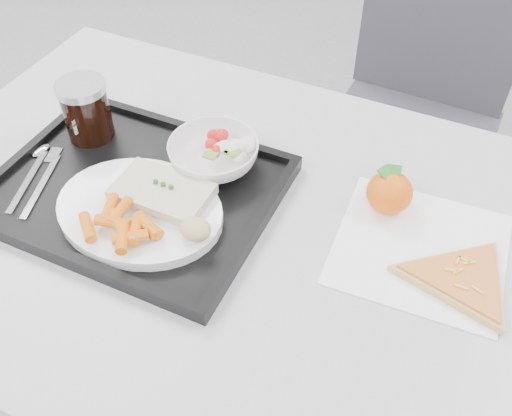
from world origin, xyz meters
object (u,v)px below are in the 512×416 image
object	(u,v)px
chair	(420,96)
dinner_plate	(140,210)
tangerine	(389,192)
cola_glass	(86,109)
table	(242,249)
tray	(136,190)
salad_bowl	(214,155)
pizza_slice	(462,279)

from	to	relation	value
chair	dinner_plate	bearing A→B (deg)	-108.95
chair	tangerine	size ratio (longest dim) A/B	10.49
cola_glass	chair	bearing A→B (deg)	56.03
table	tray	bearing A→B (deg)	-174.49
tray	salad_bowl	world-z (taller)	salad_bowl
chair	cola_glass	xyz separation A→B (m)	(-0.47, -0.70, 0.28)
salad_bowl	cola_glass	size ratio (longest dim) A/B	1.41
tray	pizza_slice	size ratio (longest dim) A/B	1.80
tray	tangerine	distance (m)	0.41
table	pizza_slice	xyz separation A→B (m)	(0.34, 0.02, 0.08)
chair	tray	bearing A→B (deg)	-112.55
table	chair	world-z (taller)	chair
tray	cola_glass	distance (m)	0.18
cola_glass	tangerine	xyz separation A→B (m)	(0.53, 0.06, -0.04)
chair	salad_bowl	xyz separation A→B (m)	(-0.24, -0.69, 0.25)
dinner_plate	salad_bowl	xyz separation A→B (m)	(0.05, 0.15, 0.01)
table	dinner_plate	bearing A→B (deg)	-155.89
dinner_plate	cola_glass	size ratio (longest dim) A/B	2.50
table	chair	bearing A→B (deg)	79.49
table	tangerine	bearing A→B (deg)	32.37
table	salad_bowl	world-z (taller)	salad_bowl
tangerine	table	bearing A→B (deg)	-147.63
table	cola_glass	bearing A→B (deg)	168.55
chair	pizza_slice	bearing A→B (deg)	-75.37
dinner_plate	salad_bowl	distance (m)	0.16
cola_glass	tangerine	distance (m)	0.54
tangerine	pizza_slice	world-z (taller)	tangerine
dinner_plate	tangerine	xyz separation A→B (m)	(0.34, 0.19, 0.01)
dinner_plate	table	bearing A→B (deg)	24.11
pizza_slice	dinner_plate	bearing A→B (deg)	-169.56
cola_glass	salad_bowl	bearing A→B (deg)	4.63
chair	cola_glass	bearing A→B (deg)	-123.97
dinner_plate	tangerine	world-z (taller)	tangerine
salad_bowl	pizza_slice	distance (m)	0.44
tangerine	dinner_plate	bearing A→B (deg)	-150.94
tray	cola_glass	size ratio (longest dim) A/B	4.17
tray	tangerine	size ratio (longest dim) A/B	5.07
tray	salad_bowl	distance (m)	0.14
cola_glass	pizza_slice	xyz separation A→B (m)	(0.67, -0.04, -0.06)
tray	pizza_slice	xyz separation A→B (m)	(0.52, 0.04, 0.00)
tray	dinner_plate	bearing A→B (deg)	-48.77
tangerine	pizza_slice	bearing A→B (deg)	-36.33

